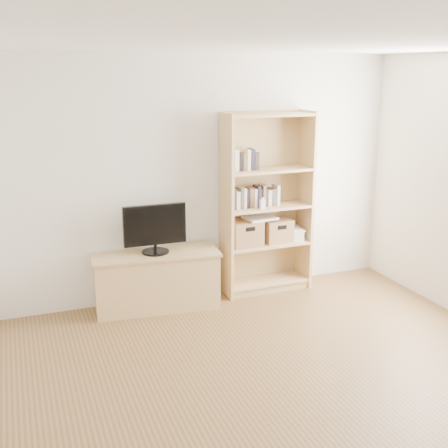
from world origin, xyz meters
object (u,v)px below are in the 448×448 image
tv_stand (157,281)px  basket_right (277,230)px  bookshelf (267,204)px  baby_monitor (263,204)px  laptop (260,218)px  basket_left (245,233)px  television (155,229)px

tv_stand → basket_right: bearing=7.9°
bookshelf → baby_monitor: bookshelf is taller
baby_monitor → laptop: 0.21m
bookshelf → laptop: bookshelf is taller
bookshelf → laptop: 0.18m
baby_monitor → basket_right: size_ratio=0.33×
baby_monitor → basket_left: baby_monitor is taller
bookshelf → baby_monitor: size_ratio=19.51×
bookshelf → basket_right: bearing=-2.6°
basket_left → basket_right: basket_left is taller
television → basket_right: (1.41, 0.06, -0.17)m
tv_stand → laptop: 1.32m
television → baby_monitor: bearing=-2.1°
tv_stand → laptop: (1.20, 0.04, 0.56)m
tv_stand → baby_monitor: 1.39m
television → laptop: 1.20m
tv_stand → basket_left: bearing=8.3°
laptop → basket_left: bearing=169.9°
tv_stand → laptop: bearing=7.7°
baby_monitor → basket_right: bearing=26.1°
baby_monitor → laptop: size_ratio=0.30×
television → laptop: size_ratio=1.87×
basket_right → tv_stand: bearing=-179.8°
tv_stand → television: (0.00, 0.00, 0.57)m
television → tv_stand: bearing=0.0°
basket_left → laptop: bearing=-3.3°
television → basket_right: 1.42m
television → basket_right: size_ratio=2.08×
basket_left → television: bearing=-179.1°
baby_monitor → tv_stand: bearing=177.8°
baby_monitor → basket_left: 0.38m
television → baby_monitor: (1.18, -0.05, 0.17)m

